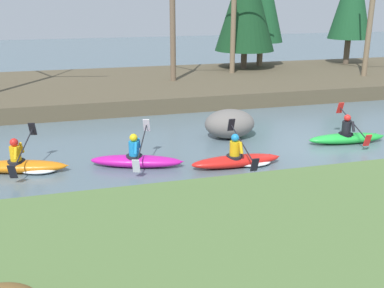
{
  "coord_description": "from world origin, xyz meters",
  "views": [
    {
      "loc": [
        -7.81,
        -12.51,
        4.73
      ],
      "look_at": [
        -4.42,
        -0.2,
        0.55
      ],
      "focal_mm": 42.0,
      "sensor_mm": 36.0,
      "label": 1
    }
  ],
  "objects_px": {
    "kayaker_middle": "(240,160)",
    "boulder_midstream": "(230,124)",
    "kayaker_trailing": "(137,160)",
    "kayaker_far_back": "(23,165)",
    "kayaker_lead": "(347,137)"
  },
  "relations": [
    {
      "from": "kayaker_middle",
      "to": "kayaker_trailing",
      "type": "xyz_separation_m",
      "value": [
        -2.92,
        0.76,
        0.02
      ]
    },
    {
      "from": "kayaker_middle",
      "to": "kayaker_far_back",
      "type": "distance_m",
      "value": 6.21
    },
    {
      "from": "kayaker_middle",
      "to": "kayaker_trailing",
      "type": "distance_m",
      "value": 3.01
    },
    {
      "from": "kayaker_lead",
      "to": "kayaker_trailing",
      "type": "relative_size",
      "value": 1.02
    },
    {
      "from": "kayaker_far_back",
      "to": "kayaker_trailing",
      "type": "bearing_deg",
      "value": 6.22
    },
    {
      "from": "kayaker_lead",
      "to": "kayaker_middle",
      "type": "xyz_separation_m",
      "value": [
        -4.33,
        -1.09,
        -0.02
      ]
    },
    {
      "from": "boulder_midstream",
      "to": "kayaker_lead",
      "type": "bearing_deg",
      "value": -24.93
    },
    {
      "from": "kayaker_far_back",
      "to": "kayaker_lead",
      "type": "bearing_deg",
      "value": 13.38
    },
    {
      "from": "kayaker_lead",
      "to": "boulder_midstream",
      "type": "distance_m",
      "value": 4.02
    },
    {
      "from": "kayaker_trailing",
      "to": "boulder_midstream",
      "type": "relative_size",
      "value": 1.54
    },
    {
      "from": "kayaker_trailing",
      "to": "boulder_midstream",
      "type": "bearing_deg",
      "value": 48.23
    },
    {
      "from": "kayaker_lead",
      "to": "kayaker_trailing",
      "type": "distance_m",
      "value": 7.25
    },
    {
      "from": "kayaker_middle",
      "to": "kayaker_far_back",
      "type": "relative_size",
      "value": 0.99
    },
    {
      "from": "kayaker_far_back",
      "to": "boulder_midstream",
      "type": "bearing_deg",
      "value": 27.13
    },
    {
      "from": "kayaker_middle",
      "to": "boulder_midstream",
      "type": "height_order",
      "value": "kayaker_middle"
    }
  ]
}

